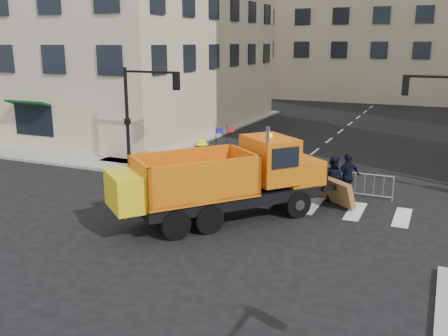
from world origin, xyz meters
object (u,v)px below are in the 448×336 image
at_px(worker, 201,159).
at_px(cop_b, 333,179).
at_px(plow_truck, 222,179).
at_px(cop_c, 348,177).
at_px(cop_a, 304,183).

bearing_deg(worker, cop_b, -17.14).
bearing_deg(worker, plow_truck, -68.16).
bearing_deg(cop_c, cop_a, -4.70).
height_order(plow_truck, cop_b, plow_truck).
distance_m(plow_truck, cop_a, 4.08).
bearing_deg(worker, cop_a, -25.11).
relative_size(cop_a, worker, 0.87).
xyz_separation_m(cop_a, cop_b, (1.04, 0.70, 0.14)).
height_order(plow_truck, cop_a, plow_truck).
height_order(cop_b, cop_c, cop_c).
height_order(cop_b, worker, worker).
bearing_deg(cop_b, worker, 9.24).
bearing_deg(cop_a, cop_b, -167.54).
bearing_deg(cop_b, plow_truck, 62.78).
height_order(cop_a, cop_c, cop_c).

